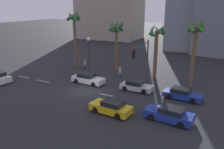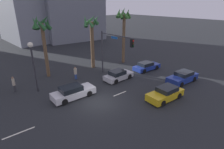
% 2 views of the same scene
% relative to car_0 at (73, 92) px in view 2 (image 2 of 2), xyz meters
% --- Properties ---
extents(ground_plane, '(220.00, 220.00, 0.00)m').
position_rel_car_0_xyz_m(ground_plane, '(1.50, -2.47, -0.64)').
color(ground_plane, '#232628').
extents(lane_stripe_2, '(2.37, 0.14, 0.01)m').
position_rel_car_0_xyz_m(lane_stripe_2, '(-6.00, -2.47, -0.63)').
color(lane_stripe_2, silver).
rests_on(lane_stripe_2, ground_plane).
extents(lane_stripe_3, '(1.85, 0.14, 0.01)m').
position_rel_car_0_xyz_m(lane_stripe_3, '(4.42, -2.47, -0.63)').
color(lane_stripe_3, silver).
rests_on(lane_stripe_3, ground_plane).
extents(car_0, '(4.60, 1.87, 1.38)m').
position_rel_car_0_xyz_m(car_0, '(0.00, 0.00, 0.00)').
color(car_0, silver).
rests_on(car_0, ground_plane).
extents(car_2, '(4.26, 1.99, 1.35)m').
position_rel_car_0_xyz_m(car_2, '(7.34, -6.33, -0.01)').
color(car_2, gold).
rests_on(car_2, ground_plane).
extents(car_3, '(4.34, 1.93, 1.25)m').
position_rel_car_0_xyz_m(car_3, '(12.59, 0.81, -0.05)').
color(car_3, navy).
rests_on(car_3, ground_plane).
extents(car_4, '(4.09, 1.96, 1.29)m').
position_rel_car_0_xyz_m(car_4, '(6.90, 0.68, -0.04)').
color(car_4, '#B7B7BC').
rests_on(car_4, ground_plane).
extents(car_5, '(4.54, 2.00, 1.36)m').
position_rel_car_0_xyz_m(car_5, '(12.79, -5.00, -0.00)').
color(car_5, navy).
rests_on(car_5, ground_plane).
extents(traffic_signal, '(0.63, 5.77, 5.91)m').
position_rel_car_0_xyz_m(traffic_signal, '(7.05, 2.17, 3.43)').
color(traffic_signal, '#38383D').
rests_on(traffic_signal, ground_plane).
extents(streetlamp, '(0.56, 0.56, 5.66)m').
position_rel_car_0_xyz_m(streetlamp, '(-2.47, 3.89, 3.37)').
color(streetlamp, '#2D2D33').
rests_on(streetlamp, ground_plane).
extents(pedestrian_0, '(0.41, 0.41, 1.69)m').
position_rel_car_0_xyz_m(pedestrian_0, '(2.65, 4.36, 0.24)').
color(pedestrian_0, '#2D478C').
rests_on(pedestrian_0, ground_plane).
extents(pedestrian_1, '(0.37, 0.37, 1.78)m').
position_rel_car_0_xyz_m(pedestrian_1, '(-4.49, 5.52, 0.32)').
color(pedestrian_1, '#333338').
rests_on(pedestrian_1, ground_plane).
extents(palm_tree_0, '(2.61, 2.58, 7.90)m').
position_rel_car_0_xyz_m(palm_tree_0, '(7.10, 6.97, 4.75)').
color(palm_tree_0, brown).
rests_on(palm_tree_0, ground_plane).
extents(palm_tree_2, '(2.42, 2.72, 8.85)m').
position_rel_car_0_xyz_m(palm_tree_2, '(12.46, 5.95, 5.72)').
color(palm_tree_2, brown).
rests_on(palm_tree_2, ground_plane).
extents(palm_tree_3, '(2.57, 2.77, 8.10)m').
position_rel_car_0_xyz_m(palm_tree_3, '(0.21, 7.62, 5.35)').
color(palm_tree_3, brown).
rests_on(palm_tree_3, ground_plane).
extents(building_2, '(15.66, 11.28, 18.43)m').
position_rel_car_0_xyz_m(building_2, '(15.97, 30.19, 8.58)').
color(building_2, slate).
rests_on(building_2, ground_plane).
extents(building_3, '(20.60, 17.78, 20.29)m').
position_rel_car_0_xyz_m(building_3, '(10.65, 36.26, 9.50)').
color(building_3, gray).
rests_on(building_3, ground_plane).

